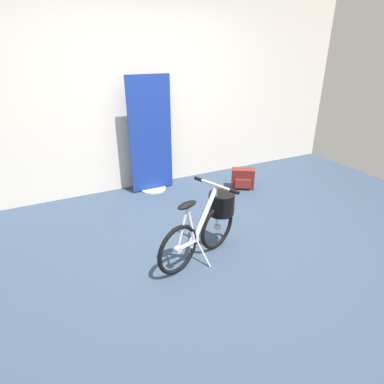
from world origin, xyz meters
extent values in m
plane|color=#2D3D51|center=(0.00, 0.00, 0.00)|extent=(6.70, 6.70, 0.00)
cube|color=silver|center=(0.00, 1.98, 1.52)|extent=(6.70, 0.10, 3.05)
cylinder|color=#B7B7BC|center=(0.00, 1.68, 0.01)|extent=(0.36, 0.36, 0.02)
cube|color=navy|center=(0.00, 1.68, 0.81)|extent=(0.60, 0.02, 1.57)
torus|color=black|center=(0.08, 0.00, 0.24)|extent=(0.47, 0.20, 0.48)
cylinder|color=#B7B7BC|center=(0.08, 0.00, 0.24)|extent=(0.07, 0.07, 0.06)
torus|color=black|center=(-0.44, -0.19, 0.24)|extent=(0.47, 0.20, 0.48)
cylinder|color=#B7B7BC|center=(-0.44, -0.19, 0.24)|extent=(0.07, 0.07, 0.06)
cylinder|color=silver|center=(-0.34, -0.15, 0.24)|extent=(0.21, 0.11, 0.05)
cylinder|color=silver|center=(-0.10, -0.06, 0.45)|extent=(0.33, 0.16, 0.47)
cylinder|color=silver|center=(-0.29, -0.13, 0.43)|extent=(0.13, 0.08, 0.41)
cylinder|color=silver|center=(-0.34, -0.15, 0.24)|extent=(0.21, 0.10, 0.04)
cylinder|color=silver|center=(0.06, 0.00, 0.46)|extent=(0.08, 0.05, 0.44)
cylinder|color=silver|center=(-0.39, -0.17, 0.43)|extent=(0.14, 0.07, 0.39)
ellipsoid|color=black|center=(-0.33, -0.14, 0.65)|extent=(0.24, 0.16, 0.05)
cylinder|color=#B7B7BC|center=(0.04, -0.01, 0.70)|extent=(0.03, 0.03, 0.04)
cylinder|color=#B7B7BC|center=(0.04, -0.01, 0.72)|extent=(0.18, 0.42, 0.03)
cylinder|color=black|center=(0.11, -0.22, 0.72)|extent=(0.06, 0.10, 0.04)
cylinder|color=black|center=(-0.04, 0.20, 0.72)|extent=(0.06, 0.10, 0.04)
cylinder|color=#B7B7BC|center=(-0.24, -0.11, 0.23)|extent=(0.14, 0.06, 0.14)
cylinder|color=#B7B7BC|center=(-0.18, -0.19, 0.11)|extent=(0.08, 0.19, 0.23)
cylinder|color=black|center=(0.13, 0.02, 0.48)|extent=(0.33, 0.33, 0.22)
cube|color=maroon|center=(1.19, 1.15, 0.15)|extent=(0.35, 0.30, 0.29)
cube|color=maroon|center=(1.14, 1.08, 0.10)|extent=(0.21, 0.14, 0.13)
camera|label=1|loc=(-1.42, -2.42, 1.93)|focal=30.26mm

